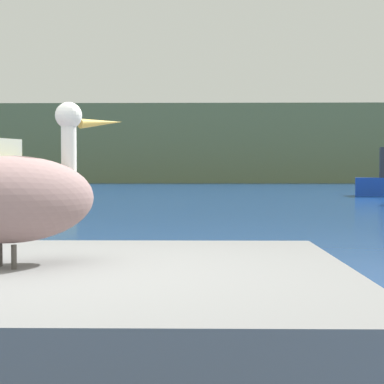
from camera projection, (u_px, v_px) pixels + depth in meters
hillside_backdrop at (195, 146)px, 83.01m from camera, size 140.00×13.80×9.66m
pier_dock at (16, 328)px, 3.54m from camera, size 3.73×2.78×0.69m
pelican at (17, 197)px, 3.52m from camera, size 1.08×1.07×0.94m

